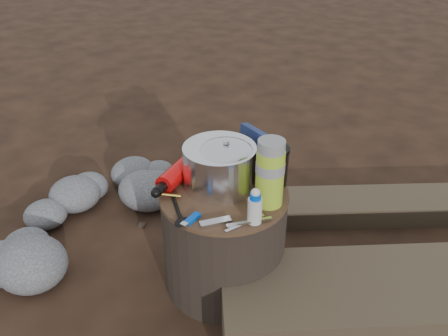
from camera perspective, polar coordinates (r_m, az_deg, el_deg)
The scene contains 16 objects.
ground at distance 1.77m, azimuth 0.00°, elevation -13.43°, with size 60.00×60.00×0.00m, color black.
stump at distance 1.64m, azimuth 0.00°, elevation -8.61°, with size 0.42×0.42×0.39m, color black.
rock_ring at distance 2.04m, azimuth -15.90°, elevation -4.74°, with size 0.41×0.89×0.18m, color #58585D, non-canonical shape.
log_small at distance 2.20m, azimuth 21.30°, elevation -4.23°, with size 0.20×1.10×0.09m, color #443728.
foil_windscreen at distance 1.52m, azimuth -0.54°, elevation 0.15°, with size 0.24×0.24×0.14m, color silver.
camping_pot at distance 1.51m, azimuth 0.27°, elevation 0.24°, with size 0.17×0.17×0.17m, color silver.
fuel_bottle at distance 1.58m, azimuth -5.42°, elevation -0.40°, with size 0.06×0.26×0.06m, color red, non-canonical shape.
thermos at distance 1.43m, azimuth 5.60°, elevation -0.64°, with size 0.09×0.09×0.22m, color #9ABD29.
travel_mug at distance 1.55m, azimuth 6.20°, elevation 0.27°, with size 0.09×0.09×0.13m, color black.
stuff_sack at distance 1.64m, azimuth -1.18°, elevation 2.12°, with size 0.17×0.14×0.12m, color #D9BA00.
food_pouch at distance 1.62m, azimuth 3.38°, elevation 2.24°, with size 0.12×0.03×0.15m, color navy.
lighter at distance 1.40m, azimuth -3.89°, elevation -6.15°, with size 0.02×0.08×0.01m, color #0344C5.
multitool at distance 1.39m, azimuth -1.04°, elevation -6.64°, with size 0.03×0.09×0.01m, color silver.
pot_grabber at distance 1.39m, azimuth 2.57°, elevation -6.65°, with size 0.04×0.14×0.01m, color silver, non-canonical shape.
spork at distance 1.45m, azimuth -5.74°, elevation -4.84°, with size 0.03×0.16×0.01m, color black, non-canonical shape.
squeeze_bottle at distance 1.37m, azimuth 3.78°, elevation -4.81°, with size 0.04×0.04×0.10m, color silver.
Camera 1 is at (0.66, -1.08, 1.24)m, focal length 37.61 mm.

